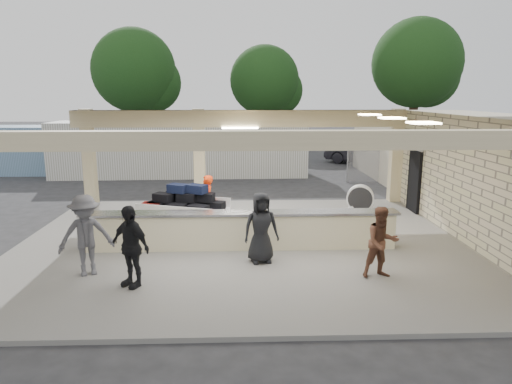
{
  "coord_description": "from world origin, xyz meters",
  "views": [
    {
      "loc": [
        0.01,
        -11.91,
        4.04
      ],
      "look_at": [
        0.45,
        1.0,
        1.28
      ],
      "focal_mm": 32.0,
      "sensor_mm": 36.0,
      "label": 1
    }
  ],
  "objects_px": {
    "car_white_b": "(438,157)",
    "car_white_a": "(404,157)",
    "luggage_cart": "(184,206)",
    "passenger_c": "(86,235)",
    "car_dark": "(364,152)",
    "baggage_counter": "(241,230)",
    "passenger_b": "(130,246)",
    "drum_fan": "(360,199)",
    "baggage_handler": "(207,202)",
    "container_white": "(181,149)",
    "container_blue": "(7,150)",
    "passenger_d": "(261,227)",
    "passenger_a": "(382,243)"
  },
  "relations": [
    {
      "from": "car_white_b",
      "to": "car_white_a",
      "type": "bearing_deg",
      "value": 71.62
    },
    {
      "from": "luggage_cart",
      "to": "passenger_c",
      "type": "bearing_deg",
      "value": -98.89
    },
    {
      "from": "car_dark",
      "to": "baggage_counter",
      "type": "bearing_deg",
      "value": -170.22
    },
    {
      "from": "passenger_b",
      "to": "drum_fan",
      "type": "bearing_deg",
      "value": 76.77
    },
    {
      "from": "passenger_b",
      "to": "baggage_handler",
      "type": "bearing_deg",
      "value": 107.68
    },
    {
      "from": "baggage_counter",
      "to": "container_white",
      "type": "relative_size",
      "value": 0.65
    },
    {
      "from": "luggage_cart",
      "to": "container_blue",
      "type": "xyz_separation_m",
      "value": [
        -10.49,
        11.07,
        0.38
      ]
    },
    {
      "from": "baggage_counter",
      "to": "car_white_b",
      "type": "bearing_deg",
      "value": 50.67
    },
    {
      "from": "luggage_cart",
      "to": "passenger_b",
      "type": "height_order",
      "value": "passenger_b"
    },
    {
      "from": "container_blue",
      "to": "passenger_d",
      "type": "bearing_deg",
      "value": -46.79
    },
    {
      "from": "drum_fan",
      "to": "passenger_b",
      "type": "bearing_deg",
      "value": -122.46
    },
    {
      "from": "container_white",
      "to": "car_white_b",
      "type": "bearing_deg",
      "value": 5.38
    },
    {
      "from": "passenger_a",
      "to": "car_white_b",
      "type": "xyz_separation_m",
      "value": [
        7.88,
        15.4,
        -0.25
      ]
    },
    {
      "from": "baggage_handler",
      "to": "car_white_a",
      "type": "relative_size",
      "value": 0.35
    },
    {
      "from": "passenger_a",
      "to": "baggage_counter",
      "type": "bearing_deg",
      "value": 137.95
    },
    {
      "from": "baggage_handler",
      "to": "drum_fan",
      "type": "bearing_deg",
      "value": 111.35
    },
    {
      "from": "luggage_cart",
      "to": "car_white_a",
      "type": "height_order",
      "value": "luggage_cart"
    },
    {
      "from": "container_blue",
      "to": "baggage_handler",
      "type": "bearing_deg",
      "value": -43.71
    },
    {
      "from": "luggage_cart",
      "to": "passenger_c",
      "type": "xyz_separation_m",
      "value": [
        -1.73,
        -3.35,
        0.17
      ]
    },
    {
      "from": "passenger_c",
      "to": "car_dark",
      "type": "xyz_separation_m",
      "value": [
        10.71,
        16.89,
        -0.28
      ]
    },
    {
      "from": "passenger_b",
      "to": "car_dark",
      "type": "height_order",
      "value": "passenger_b"
    },
    {
      "from": "container_blue",
      "to": "luggage_cart",
      "type": "bearing_deg",
      "value": -45.95
    },
    {
      "from": "baggage_handler",
      "to": "car_white_b",
      "type": "relative_size",
      "value": 0.4
    },
    {
      "from": "passenger_c",
      "to": "container_white",
      "type": "relative_size",
      "value": 0.14
    },
    {
      "from": "passenger_c",
      "to": "car_white_a",
      "type": "bearing_deg",
      "value": 27.93
    },
    {
      "from": "baggage_handler",
      "to": "container_white",
      "type": "relative_size",
      "value": 0.13
    },
    {
      "from": "baggage_counter",
      "to": "container_blue",
      "type": "height_order",
      "value": "container_blue"
    },
    {
      "from": "car_dark",
      "to": "car_white_b",
      "type": "bearing_deg",
      "value": -81.6
    },
    {
      "from": "baggage_handler",
      "to": "passenger_d",
      "type": "bearing_deg",
      "value": 32.4
    },
    {
      "from": "baggage_counter",
      "to": "baggage_handler",
      "type": "distance_m",
      "value": 2.13
    },
    {
      "from": "baggage_counter",
      "to": "container_blue",
      "type": "relative_size",
      "value": 0.87
    },
    {
      "from": "luggage_cart",
      "to": "passenger_b",
      "type": "relative_size",
      "value": 1.56
    },
    {
      "from": "passenger_c",
      "to": "container_blue",
      "type": "height_order",
      "value": "container_blue"
    },
    {
      "from": "passenger_d",
      "to": "passenger_a",
      "type": "bearing_deg",
      "value": -32.99
    },
    {
      "from": "baggage_counter",
      "to": "container_white",
      "type": "bearing_deg",
      "value": 104.38
    },
    {
      "from": "baggage_counter",
      "to": "container_blue",
      "type": "xyz_separation_m",
      "value": [
        -12.16,
        12.74,
        0.64
      ]
    },
    {
      "from": "baggage_counter",
      "to": "car_white_a",
      "type": "distance_m",
      "value": 16.32
    },
    {
      "from": "car_dark",
      "to": "container_white",
      "type": "distance_m",
      "value": 10.9
    },
    {
      "from": "passenger_d",
      "to": "container_white",
      "type": "height_order",
      "value": "container_white"
    },
    {
      "from": "baggage_counter",
      "to": "baggage_handler",
      "type": "xyz_separation_m",
      "value": [
        -1.0,
        1.85,
        0.32
      ]
    },
    {
      "from": "luggage_cart",
      "to": "container_blue",
      "type": "distance_m",
      "value": 15.26
    },
    {
      "from": "baggage_counter",
      "to": "car_dark",
      "type": "relative_size",
      "value": 1.87
    },
    {
      "from": "drum_fan",
      "to": "container_blue",
      "type": "distance_m",
      "value": 18.72
    },
    {
      "from": "drum_fan",
      "to": "car_white_a",
      "type": "xyz_separation_m",
      "value": [
        5.11,
        10.22,
        0.02
      ]
    },
    {
      "from": "baggage_counter",
      "to": "drum_fan",
      "type": "relative_size",
      "value": 8.18
    },
    {
      "from": "passenger_a",
      "to": "car_white_a",
      "type": "distance_m",
      "value": 16.72
    },
    {
      "from": "luggage_cart",
      "to": "container_white",
      "type": "height_order",
      "value": "container_white"
    },
    {
      "from": "passenger_c",
      "to": "baggage_counter",
      "type": "bearing_deg",
      "value": 3.65
    },
    {
      "from": "passenger_d",
      "to": "car_dark",
      "type": "bearing_deg",
      "value": 56.17
    },
    {
      "from": "drum_fan",
      "to": "container_white",
      "type": "distance_m",
      "value": 10.98
    }
  ]
}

